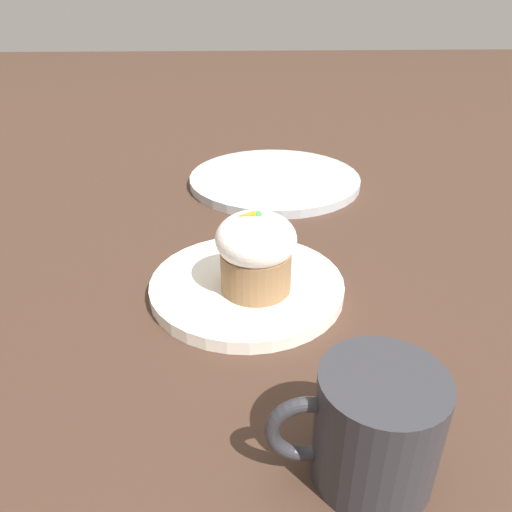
# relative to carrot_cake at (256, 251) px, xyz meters

# --- Properties ---
(ground_plane) EXTENTS (4.00, 4.00, 0.00)m
(ground_plane) POSITION_rel_carrot_cake_xyz_m (0.01, -0.02, -0.06)
(ground_plane) COLOR #3D281E
(dessert_plate) EXTENTS (0.21, 0.21, 0.01)m
(dessert_plate) POSITION_rel_carrot_cake_xyz_m (0.01, -0.02, -0.05)
(dessert_plate) COLOR white
(dessert_plate) RESTS_ON ground_plane
(carrot_cake) EXTENTS (0.08, 0.08, 0.09)m
(carrot_cake) POSITION_rel_carrot_cake_xyz_m (0.00, 0.00, 0.00)
(carrot_cake) COLOR olive
(carrot_cake) RESTS_ON dessert_plate
(spoon) EXTENTS (0.05, 0.11, 0.01)m
(spoon) POSITION_rel_carrot_cake_xyz_m (-0.01, -0.03, -0.04)
(spoon) COLOR #B7B7BC
(spoon) RESTS_ON dessert_plate
(coffee_cup) EXTENTS (0.12, 0.09, 0.09)m
(coffee_cup) POSITION_rel_carrot_cake_xyz_m (-0.07, 0.22, -0.02)
(coffee_cup) COLOR #2D2D33
(coffee_cup) RESTS_ON ground_plane
(side_plate) EXTENTS (0.29, 0.29, 0.01)m
(side_plate) POSITION_rel_carrot_cake_xyz_m (-0.04, -0.34, -0.05)
(side_plate) COLOR #B2B7BC
(side_plate) RESTS_ON ground_plane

